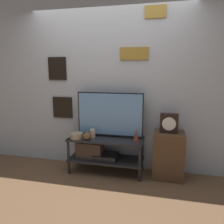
% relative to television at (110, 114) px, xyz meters
% --- Properties ---
extents(ground_plane, '(12.00, 12.00, 0.00)m').
position_rel_television_xyz_m(ground_plane, '(-0.04, -0.35, -0.90)').
color(ground_plane, brown).
extents(wall_back, '(6.40, 0.08, 2.70)m').
position_rel_television_xyz_m(wall_back, '(-0.05, 0.17, 0.45)').
color(wall_back, '#B2BCC6').
rests_on(wall_back, ground_plane).
extents(media_console, '(1.15, 0.43, 0.55)m').
position_rel_television_xyz_m(media_console, '(-0.14, -0.09, -0.56)').
color(media_console, '#232326').
rests_on(media_console, ground_plane).
extents(television, '(1.02, 0.05, 0.69)m').
position_rel_television_xyz_m(television, '(0.00, 0.00, 0.00)').
color(television, black).
rests_on(television, media_console).
extents(vase_slim_bronze, '(0.09, 0.09, 0.18)m').
position_rel_television_xyz_m(vase_slim_bronze, '(0.43, -0.14, -0.27)').
color(vase_slim_bronze, brown).
rests_on(vase_slim_bronze, media_console).
extents(vase_round_glass, '(0.11, 0.11, 0.11)m').
position_rel_television_xyz_m(vase_round_glass, '(-0.30, -0.23, -0.30)').
color(vase_round_glass, brown).
rests_on(vase_round_glass, media_console).
extents(vase_wide_bowl, '(0.20, 0.20, 0.08)m').
position_rel_television_xyz_m(vase_wide_bowl, '(-0.48, -0.20, -0.31)').
color(vase_wide_bowl, tan).
rests_on(vase_wide_bowl, media_console).
extents(candle_jar, '(0.08, 0.08, 0.13)m').
position_rel_television_xyz_m(candle_jar, '(-0.25, -0.10, -0.29)').
color(candle_jar, beige).
rests_on(candle_jar, media_console).
extents(side_table, '(0.44, 0.36, 0.69)m').
position_rel_television_xyz_m(side_table, '(0.89, -0.06, -0.56)').
color(side_table, '#513823').
rests_on(side_table, ground_plane).
extents(mantel_clock, '(0.25, 0.11, 0.28)m').
position_rel_television_xyz_m(mantel_clock, '(0.88, -0.07, -0.07)').
color(mantel_clock, black).
rests_on(mantel_clock, side_table).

